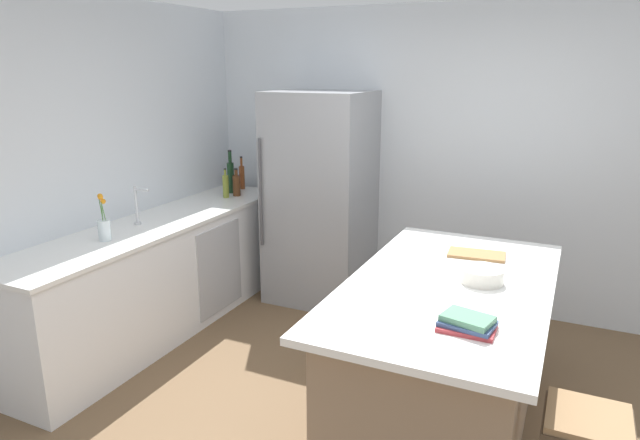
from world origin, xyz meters
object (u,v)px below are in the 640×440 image
at_px(flower_vase, 104,226).
at_px(wine_bottle, 231,176).
at_px(mixing_bowl, 482,275).
at_px(syrup_bottle, 237,185).
at_px(olive_oil_bottle, 226,186).
at_px(bar_stool, 586,440).
at_px(sink_faucet, 138,205).
at_px(vinegar_bottle, 242,176).
at_px(kitchen_island, 445,356).
at_px(refrigerator, 320,198).
at_px(hot_sauce_bottle, 236,182).
at_px(cutting_board, 477,254).
at_px(cookbook_stack, 467,323).

bearing_deg(flower_vase, wine_bottle, 92.08).
bearing_deg(mixing_bowl, syrup_bottle, 152.49).
bearing_deg(olive_oil_bottle, mixing_bowl, -25.15).
xyz_separation_m(bar_stool, mixing_bowl, (-0.58, 0.67, 0.43)).
bearing_deg(sink_faucet, mixing_bowl, -2.68).
xyz_separation_m(vinegar_bottle, mixing_bowl, (2.59, -1.57, -0.07)).
relative_size(kitchen_island, syrup_bottle, 7.48).
height_order(sink_faucet, olive_oil_bottle, sink_faucet).
bearing_deg(refrigerator, vinegar_bottle, 169.69).
relative_size(sink_faucet, mixing_bowl, 1.25).
xyz_separation_m(refrigerator, olive_oil_bottle, (-0.87, -0.21, 0.08)).
distance_m(bar_stool, hot_sauce_bottle, 3.86).
bearing_deg(hot_sauce_bottle, wine_bottle, -82.42).
xyz_separation_m(kitchen_island, cutting_board, (0.05, 0.53, 0.46)).
xyz_separation_m(refrigerator, cookbook_stack, (1.69, -2.02, 0.01)).
bearing_deg(kitchen_island, syrup_bottle, 149.40).
distance_m(flower_vase, syrup_bottle, 1.57).
xyz_separation_m(bar_stool, vinegar_bottle, (-3.17, 2.24, 0.50)).
bearing_deg(flower_vase, olive_oil_bottle, 89.69).
bearing_deg(flower_vase, syrup_bottle, 87.85).
bearing_deg(olive_oil_bottle, refrigerator, 13.90).
xyz_separation_m(sink_faucet, cutting_board, (2.49, 0.33, -0.14)).
height_order(bar_stool, vinegar_bottle, vinegar_bottle).
xyz_separation_m(bar_stool, cookbook_stack, (-0.54, 0.05, 0.42)).
distance_m(hot_sauce_bottle, cutting_board, 2.70).
distance_m(bar_stool, cookbook_stack, 0.68).
bearing_deg(kitchen_island, olive_oil_bottle, 151.84).
relative_size(wine_bottle, cutting_board, 1.12).
relative_size(refrigerator, olive_oil_bottle, 6.89).
height_order(flower_vase, cookbook_stack, flower_vase).
height_order(flower_vase, mixing_bowl, flower_vase).
bearing_deg(olive_oil_bottle, hot_sauce_bottle, 105.65).
xyz_separation_m(bar_stool, flower_vase, (-3.10, 0.39, 0.47)).
bearing_deg(hot_sauce_bottle, refrigerator, -4.82).
height_order(refrigerator, syrup_bottle, refrigerator).
distance_m(kitchen_island, flower_vase, 2.44).
relative_size(flower_vase, mixing_bowl, 1.40).
bearing_deg(sink_faucet, bar_stool, -14.07).
relative_size(vinegar_bottle, cookbook_stack, 1.26).
xyz_separation_m(sink_faucet, mixing_bowl, (2.59, -0.12, -0.10)).
bearing_deg(cutting_board, olive_oil_bottle, 163.11).
height_order(refrigerator, mixing_bowl, refrigerator).
relative_size(kitchen_island, bar_stool, 2.95).
xyz_separation_m(refrigerator, flower_vase, (-0.88, -1.68, 0.07)).
bearing_deg(cutting_board, mixing_bowl, -76.80).
bearing_deg(syrup_bottle, wine_bottle, 144.71).
height_order(olive_oil_bottle, cutting_board, olive_oil_bottle).
bearing_deg(mixing_bowl, bar_stool, -49.32).
relative_size(vinegar_bottle, hot_sauce_bottle, 1.47).
distance_m(wine_bottle, cutting_board, 2.65).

